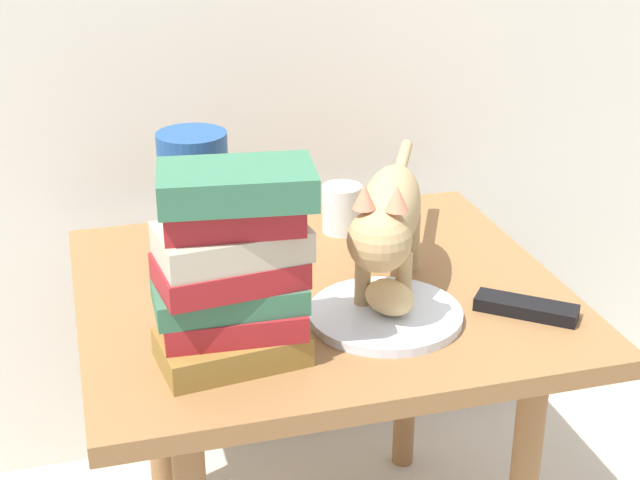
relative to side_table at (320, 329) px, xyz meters
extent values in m
cube|color=olive|center=(0.00, 0.00, 0.06)|extent=(0.75, 0.67, 0.03)
cylinder|color=olive|center=(-0.25, 0.25, -0.22)|extent=(0.04, 0.04, 0.54)
cylinder|color=olive|center=(0.25, 0.25, -0.22)|extent=(0.04, 0.04, 0.54)
cylinder|color=silver|center=(0.06, -0.13, 0.08)|extent=(0.23, 0.23, 0.01)
ellipsoid|color=#E0BC7A|center=(0.07, -0.13, 0.12)|extent=(0.09, 0.10, 0.05)
cylinder|color=tan|center=(0.09, -0.12, 0.13)|extent=(0.02, 0.02, 0.10)
cylinder|color=tan|center=(0.04, -0.10, 0.13)|extent=(0.02, 0.02, 0.10)
cylinder|color=tan|center=(0.16, 0.02, 0.13)|extent=(0.02, 0.02, 0.10)
cylinder|color=tan|center=(0.11, 0.05, 0.13)|extent=(0.02, 0.02, 0.10)
ellipsoid|color=tan|center=(0.10, -0.03, 0.21)|extent=(0.19, 0.27, 0.11)
sphere|color=tan|center=(0.04, -0.17, 0.22)|extent=(0.09, 0.09, 0.09)
cone|color=#DD8460|center=(0.06, -0.18, 0.29)|extent=(0.03, 0.03, 0.03)
cone|color=#DD8460|center=(0.02, -0.16, 0.29)|extent=(0.03, 0.03, 0.03)
cylinder|color=tan|center=(0.19, 0.15, 0.22)|extent=(0.09, 0.15, 0.02)
cube|color=olive|center=(-0.17, -0.18, 0.10)|extent=(0.21, 0.14, 0.04)
cube|color=maroon|center=(-0.17, -0.17, 0.14)|extent=(0.19, 0.12, 0.04)
cube|color=#336B4C|center=(-0.17, -0.17, 0.17)|extent=(0.20, 0.11, 0.03)
cube|color=maroon|center=(-0.17, -0.17, 0.21)|extent=(0.20, 0.14, 0.04)
cube|color=#BCB299|center=(-0.17, -0.17, 0.25)|extent=(0.20, 0.14, 0.04)
cube|color=maroon|center=(-0.16, -0.17, 0.29)|extent=(0.19, 0.12, 0.04)
cube|color=#336B4C|center=(-0.16, -0.18, 0.33)|extent=(0.21, 0.14, 0.04)
cylinder|color=navy|center=(-0.17, 0.14, 0.19)|extent=(0.11, 0.11, 0.22)
cylinder|color=silver|center=(0.10, 0.20, 0.12)|extent=(0.07, 0.07, 0.08)
cylinder|color=silver|center=(0.10, 0.20, 0.10)|extent=(0.06, 0.06, 0.04)
cube|color=black|center=(0.27, -0.17, 0.09)|extent=(0.14, 0.13, 0.02)
camera|label=1|loc=(-0.36, -1.28, 0.75)|focal=53.23mm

